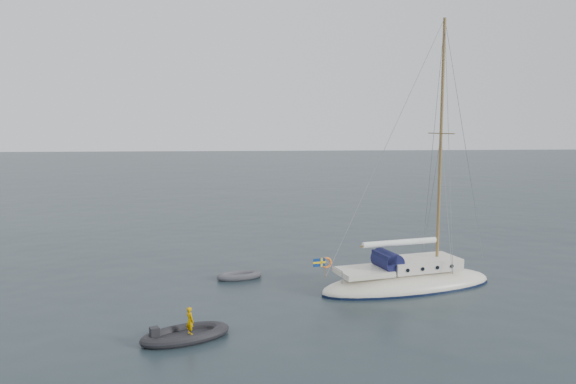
{
  "coord_description": "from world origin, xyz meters",
  "views": [
    {
      "loc": [
        -5.3,
        -31.13,
        8.71
      ],
      "look_at": [
        -2.54,
        0.0,
        4.9
      ],
      "focal_mm": 35.0,
      "sensor_mm": 36.0,
      "label": 1
    }
  ],
  "objects": [
    {
      "name": "ground",
      "position": [
        0.0,
        0.0,
        0.0
      ],
      "size": [
        300.0,
        300.0,
        0.0
      ],
      "primitive_type": "plane",
      "color": "black",
      "rests_on": "ground"
    },
    {
      "name": "rib",
      "position": [
        -7.53,
        -8.94,
        0.22
      ],
      "size": [
        3.78,
        1.72,
        1.34
      ],
      "rotation": [
        0.0,
        0.0,
        0.43
      ],
      "color": "black",
      "rests_on": "ground"
    },
    {
      "name": "dinghy",
      "position": [
        -5.31,
        -0.11,
        0.16
      ],
      "size": [
        2.63,
        1.19,
        0.38
      ],
      "rotation": [
        0.0,
        0.0,
        0.25
      ],
      "color": "#4F4F54",
      "rests_on": "ground"
    },
    {
      "name": "sailboat",
      "position": [
        3.64,
        -2.76,
        1.12
      ],
      "size": [
        10.37,
        3.1,
        14.77
      ],
      "rotation": [
        0.0,
        0.0,
        0.24
      ],
      "color": "white",
      "rests_on": "ground"
    }
  ]
}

